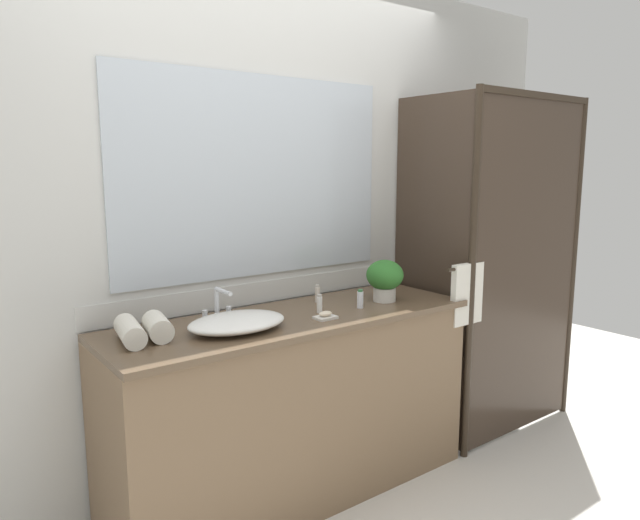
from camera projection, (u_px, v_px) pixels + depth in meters
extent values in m
plane|color=silver|center=(296.00, 491.00, 2.85)|extent=(8.00, 8.00, 0.00)
cube|color=silver|center=(256.00, 225.00, 2.91)|extent=(4.40, 0.05, 2.60)
cube|color=silver|center=(260.00, 292.00, 2.94)|extent=(1.80, 0.01, 0.11)
cube|color=silver|center=(258.00, 177.00, 2.85)|extent=(1.50, 0.01, 0.99)
cube|color=brown|center=(294.00, 408.00, 2.79)|extent=(1.80, 0.56, 0.87)
cube|color=brown|center=(295.00, 319.00, 2.71)|extent=(1.80, 0.58, 0.03)
cylinder|color=#2D2319|center=(573.00, 261.00, 3.63)|extent=(0.04, 0.04, 2.00)
cylinder|color=#2D2319|center=(471.00, 280.00, 3.04)|extent=(0.04, 0.04, 2.00)
cube|color=#2D2319|center=(537.00, 95.00, 3.17)|extent=(1.00, 0.04, 0.04)
cube|color=#382B21|center=(527.00, 270.00, 3.33)|extent=(0.96, 0.01, 1.96)
cube|color=#382B21|center=(431.00, 272.00, 3.26)|extent=(0.01, 0.57, 1.96)
cylinder|color=#2D2319|center=(468.00, 267.00, 3.02)|extent=(0.32, 0.02, 0.02)
cube|color=silver|center=(467.00, 294.00, 3.05)|extent=(0.22, 0.04, 0.33)
ellipsoid|color=white|center=(237.00, 322.00, 2.46)|extent=(0.44, 0.31, 0.07)
cube|color=silver|center=(217.00, 319.00, 2.61)|extent=(0.17, 0.04, 0.02)
cylinder|color=silver|center=(217.00, 303.00, 2.60)|extent=(0.02, 0.02, 0.13)
cylinder|color=silver|center=(223.00, 291.00, 2.54)|extent=(0.02, 0.13, 0.02)
cylinder|color=silver|center=(205.00, 314.00, 2.57)|extent=(0.02, 0.02, 0.04)
cylinder|color=silver|center=(229.00, 310.00, 2.64)|extent=(0.02, 0.02, 0.04)
cylinder|color=beige|center=(384.00, 294.00, 2.99)|extent=(0.12, 0.12, 0.07)
ellipsoid|color=#2C6827|center=(385.00, 275.00, 2.97)|extent=(0.19, 0.19, 0.16)
cube|color=silver|center=(325.00, 317.00, 2.65)|extent=(0.10, 0.07, 0.01)
ellipsoid|color=beige|center=(325.00, 314.00, 2.64)|extent=(0.07, 0.04, 0.02)
cylinder|color=silver|center=(360.00, 300.00, 2.84)|extent=(0.03, 0.03, 0.08)
cylinder|color=#2D6638|center=(360.00, 291.00, 2.83)|extent=(0.02, 0.02, 0.01)
cylinder|color=silver|center=(318.00, 295.00, 2.96)|extent=(0.03, 0.03, 0.08)
cylinder|color=#B7B2A8|center=(318.00, 286.00, 2.95)|extent=(0.02, 0.02, 0.01)
cylinder|color=white|center=(320.00, 305.00, 2.75)|extent=(0.03, 0.03, 0.08)
cylinder|color=#B7B2A8|center=(320.00, 295.00, 2.74)|extent=(0.02, 0.02, 0.01)
cylinder|color=silver|center=(130.00, 331.00, 2.28)|extent=(0.13, 0.26, 0.09)
cylinder|color=silver|center=(158.00, 327.00, 2.34)|extent=(0.13, 0.21, 0.10)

